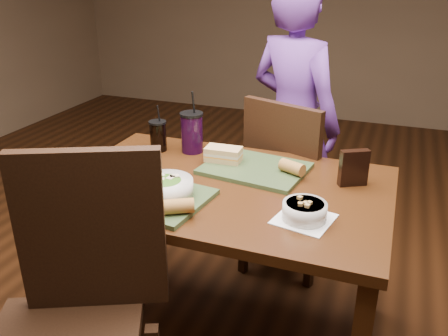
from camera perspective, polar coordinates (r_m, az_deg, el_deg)
The scene contains 16 objects.
ground at distance 2.32m, azimuth -0.00°, elevation -18.99°, with size 6.00×6.00×0.00m, color #381C0B.
dining_table at distance 1.94m, azimuth -0.00°, elevation -4.37°, with size 1.30×0.85×0.75m.
chair_near at distance 1.59m, azimuth -17.26°, elevation -15.33°, with size 0.61×0.63×1.06m.
chair_far at distance 2.45m, azimuth 7.20°, elevation -1.49°, with size 0.54×0.55×0.97m.
diner at distance 2.63m, azimuth 8.38°, elevation 5.42°, with size 0.56×0.37×1.53m, color #613186.
tray_near at distance 1.80m, azimuth -8.85°, elevation -3.43°, with size 0.42×0.32×0.02m, color #334725.
tray_far at distance 2.02m, azimuth 3.74°, elevation -0.05°, with size 0.42×0.32×0.02m, color #334725.
salad_bowl at distance 1.76m, azimuth -7.10°, elevation -2.22°, with size 0.21×0.21×0.07m.
soup_bowl at distance 1.65m, azimuth 9.67°, elevation -5.09°, with size 0.22×0.22×0.07m.
sandwich_near at distance 1.88m, azimuth -11.54°, elevation -1.06°, with size 0.15×0.13×0.06m.
sandwich_far at distance 2.06m, azimuth -0.07°, elevation 1.68°, with size 0.16×0.09×0.06m.
baguette_near at distance 1.64m, azimuth -5.47°, elevation -4.59°, with size 0.05×0.05×0.10m, color #AD7533.
baguette_far at distance 1.96m, azimuth 8.19°, elevation 0.08°, with size 0.05×0.05×0.10m, color #AD7533.
cup_cola at distance 2.24m, azimuth -7.93°, elevation 3.87°, with size 0.08×0.08×0.22m.
cup_berry at distance 2.20m, azimuth -3.88°, elevation 4.33°, with size 0.11×0.11×0.29m.
chip_bag at distance 1.93m, azimuth 15.33°, elevation 0.01°, with size 0.11×0.03×0.15m, color black.
Camera 1 is at (0.60, -1.61, 1.56)m, focal length 38.00 mm.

